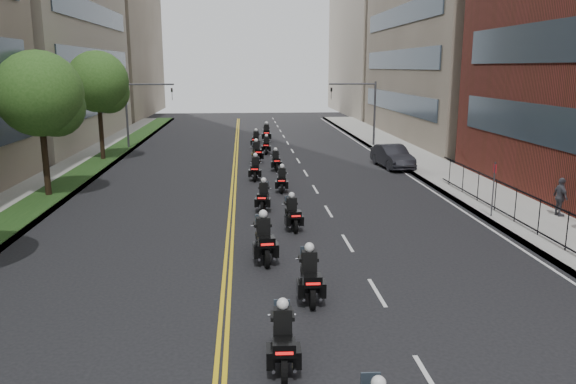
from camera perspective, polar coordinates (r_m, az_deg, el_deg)
The scene contains 21 objects.
sidewalk_right at distance 34.18m, azimuth 17.59°, elevation 0.63°, with size 4.00×90.00×0.15m, color gray.
sidewalk_left at distance 33.59m, azimuth -23.88°, elevation -0.07°, with size 4.00×90.00×0.15m, color gray.
grass_strip at distance 33.31m, azimuth -22.60°, elevation 0.12°, with size 2.00×90.00×0.04m, color #173914.
building_right_far at distance 87.09m, azimuth 10.75°, elevation 16.46°, with size 15.00×28.00×26.00m, color #A09581.
building_left_far at distance 86.80m, azimuth -19.45°, elevation 16.00°, with size 16.00×28.00×26.00m, color #766856.
traffic_signal_right at distance 49.16m, azimuth 7.71°, elevation 8.85°, with size 4.09×0.20×5.60m.
traffic_signal_left at distance 48.83m, azimuth -15.00°, elevation 8.52°, with size 4.09×0.20×5.60m.
motorcycle_2 at distance 13.37m, azimuth -0.52°, elevation -14.85°, with size 0.52×2.22×1.64m.
motorcycle_3 at distance 16.91m, azimuth 2.21°, elevation -8.66°, with size 0.54×2.33×1.72m.
motorcycle_4 at distance 20.16m, azimuth -2.46°, elevation -4.98°, with size 0.66×2.50×1.84m.
motorcycle_5 at distance 24.05m, azimuth 0.43°, elevation -2.31°, with size 0.59×2.15×1.59m.
motorcycle_6 at distance 27.23m, azimuth -2.50°, elevation -0.55°, with size 0.64×2.14×1.58m.
motorcycle_7 at distance 31.30m, azimuth -0.61°, elevation 1.17°, with size 0.58×2.09×1.54m.
motorcycle_8 at distance 34.57m, azimuth -3.33°, elevation 2.32°, with size 0.58×2.25×1.66m.
motorcycle_9 at distance 37.80m, azimuth -1.25°, elevation 3.14°, with size 0.48×2.07×1.52m.
motorcycle_10 at distance 41.15m, azimuth -3.22°, elevation 4.00°, with size 0.69×2.32×1.72m.
motorcycle_11 at distance 45.13m, azimuth -2.21°, elevation 4.70°, with size 0.57×2.13×1.57m.
motorcycle_12 at distance 48.45m, azimuth -3.28°, elevation 5.27°, with size 0.68×2.24×1.66m.
motorcycle_13 at distance 52.53m, azimuth -2.20°, elevation 5.94°, with size 0.59×2.52×1.86m.
parked_sedan at distance 39.40m, azimuth 10.56°, elevation 3.58°, with size 1.65×4.73×1.56m, color black.
pedestrian_c at distance 28.34m, azimuth 25.95°, elevation -0.45°, with size 1.04×0.43×1.77m, color #44434B.
Camera 1 is at (-0.84, -5.95, 6.81)m, focal length 35.00 mm.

